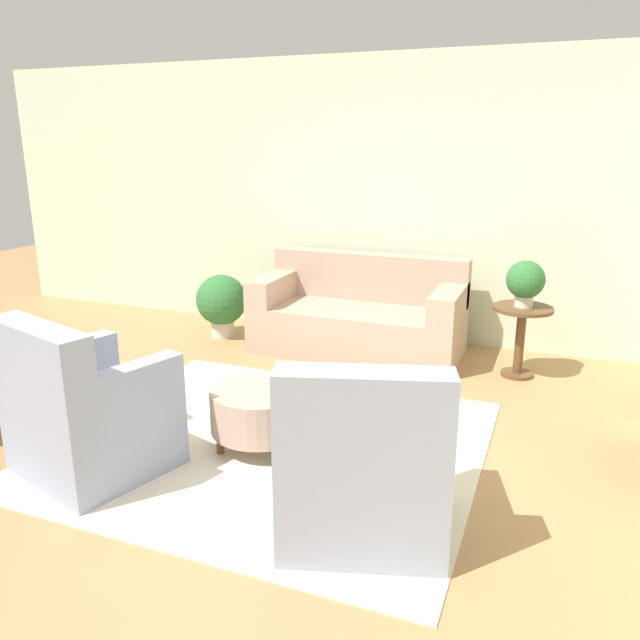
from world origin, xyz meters
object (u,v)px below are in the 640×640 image
Objects in this scene: armchair_left at (85,414)px; ottoman_table at (261,409)px; armchair_right at (363,469)px; couch at (359,317)px; side_table at (521,329)px; potted_plant_on_side_table at (525,281)px; potted_plant_floor at (222,302)px.

ottoman_table is at bearing 38.94° from armchair_left.
couch is at bearing 108.49° from armchair_right.
side_table is (2.34, 2.69, 0.04)m from armchair_left.
couch is at bearing 174.55° from side_table.
ottoman_table is (-0.93, 0.69, -0.11)m from armchair_right.
armchair_left reaches higher than ottoman_table.
potted_plant_on_side_table is (0.56, 2.69, 0.47)m from armchair_right.
couch is 2.95m from armchair_left.
ottoman_table is 2.50m from side_table.
armchair_right is at bearing -48.51° from potted_plant_floor.
side_table is at bearing -45.00° from potted_plant_on_side_table.
armchair_right is at bearing -101.81° from potted_plant_on_side_table.
armchair_right is 1.51× the size of ottoman_table.
armchair_left is at bearing 180.00° from armchair_right.
armchair_left is 2.56× the size of potted_plant_on_side_table.
side_table reaches higher than ottoman_table.
potted_plant_on_side_table reaches higher than potted_plant_floor.
armchair_right is 1.55× the size of potted_plant_floor.
armchair_right is 2.79m from potted_plant_on_side_table.
armchair_left is at bearing -141.06° from ottoman_table.
potted_plant_on_side_table is 3.02m from potted_plant_floor.
potted_plant_floor is at bearing 131.49° from armchair_right.
armchair_left is at bearing -131.06° from potted_plant_on_side_table.
potted_plant_on_side_table reaches higher than armchair_left.
couch is at bearing 73.63° from armchair_left.
ottoman_table is (0.02, -2.15, -0.06)m from couch.
armchair_left reaches higher than potted_plant_floor.
potted_plant_on_side_table reaches higher than armchair_right.
ottoman_table is 2.54m from potted_plant_floor.
armchair_left is 2.81m from potted_plant_floor.
armchair_right is 2.75m from side_table.
side_table is at bearing 48.94° from armchair_left.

